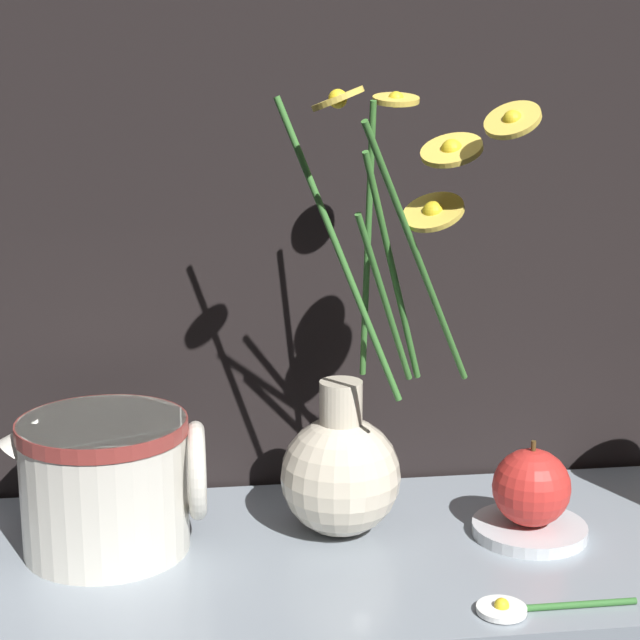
# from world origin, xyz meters

# --- Properties ---
(ground_plane) EXTENTS (6.00, 6.00, 0.00)m
(ground_plane) POSITION_xyz_m (0.00, 0.00, 0.00)
(ground_plane) COLOR black
(shelf) EXTENTS (0.88, 0.29, 0.01)m
(shelf) POSITION_xyz_m (0.00, 0.00, 0.01)
(shelf) COLOR gray
(shelf) RESTS_ON ground_plane
(vase_with_flowers) EXTENTS (0.18, 0.18, 0.37)m
(vase_with_flowers) POSITION_xyz_m (0.03, 0.03, 0.08)
(vase_with_flowers) COLOR beige
(vase_with_flowers) RESTS_ON shelf
(ceramic_pitcher) EXTENTS (0.16, 0.13, 0.12)m
(ceramic_pitcher) POSITION_xyz_m (-0.16, 0.03, 0.07)
(ceramic_pitcher) COLOR beige
(ceramic_pitcher) RESTS_ON shelf
(saucer_plate) EXTENTS (0.09, 0.09, 0.01)m
(saucer_plate) POSITION_xyz_m (0.18, 0.01, 0.02)
(saucer_plate) COLOR silver
(saucer_plate) RESTS_ON shelf
(orange_fruit) EXTENTS (0.06, 0.06, 0.07)m
(orange_fruit) POSITION_xyz_m (0.18, 0.01, 0.05)
(orange_fruit) COLOR red
(orange_fruit) RESTS_ON saucer_plate
(loose_daisy) EXTENTS (0.12, 0.04, 0.01)m
(loose_daisy) POSITION_xyz_m (0.14, -0.11, 0.02)
(loose_daisy) COLOR #336B2D
(loose_daisy) RESTS_ON shelf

